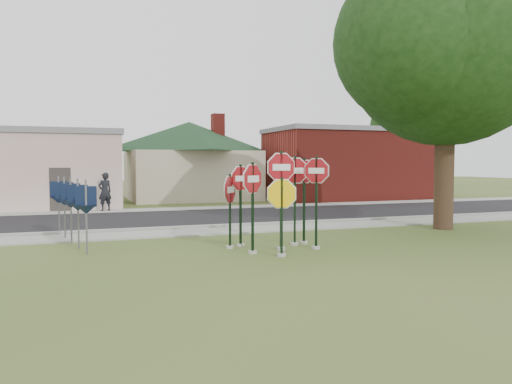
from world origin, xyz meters
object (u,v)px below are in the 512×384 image
object	(u,v)px
stop_sign_center	(281,185)
pedestrian	(105,192)
stop_sign_left	(253,194)
stop_sign_yellow	(282,207)
oak_tree	(447,40)

from	to	relation	value
stop_sign_center	pedestrian	xyz separation A→B (m)	(-4.06, 12.96, -0.82)
stop_sign_left	pedestrian	xyz separation A→B (m)	(-3.12, 13.23, -0.59)
stop_sign_center	stop_sign_left	xyz separation A→B (m)	(-0.94, -0.26, -0.23)
pedestrian	stop_sign_center	bearing A→B (deg)	84.65
stop_sign_yellow	oak_tree	bearing A→B (deg)	21.23
stop_sign_left	stop_sign_yellow	bearing A→B (deg)	-47.98
stop_sign_left	stop_sign_center	bearing A→B (deg)	15.70
stop_sign_yellow	stop_sign_left	world-z (taller)	stop_sign_left
stop_sign_yellow	stop_sign_left	size ratio (longest dim) A/B	0.85
stop_sign_center	stop_sign_yellow	distance (m)	1.11
stop_sign_yellow	pedestrian	xyz separation A→B (m)	(-3.70, 13.87, -0.29)
stop_sign_center	pedestrian	distance (m)	13.61
stop_sign_center	stop_sign_left	distance (m)	1.00
oak_tree	stop_sign_left	bearing A→B (deg)	-164.12
stop_sign_yellow	stop_sign_left	distance (m)	0.91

